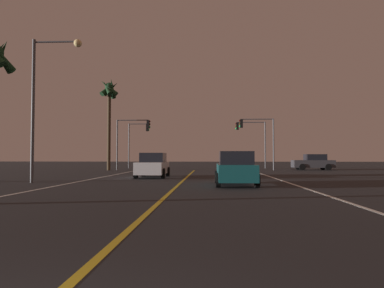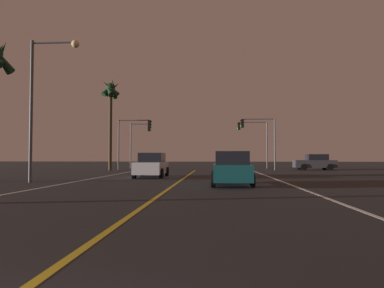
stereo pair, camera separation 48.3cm
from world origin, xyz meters
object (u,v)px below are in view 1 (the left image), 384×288
at_px(traffic_light_near_left, 133,132).
at_px(street_lamp_left_mid, 45,90).
at_px(car_crossing_side, 313,162).
at_px(traffic_light_far_right, 251,134).
at_px(traffic_light_far_left, 138,135).
at_px(car_oncoming, 153,165).
at_px(palm_tree_left_far, 109,97).
at_px(car_lead_same_lane, 235,169).
at_px(traffic_light_near_right, 257,132).

relative_size(traffic_light_near_left, street_lamp_left_mid, 0.68).
distance_m(car_crossing_side, traffic_light_far_right, 8.26).
distance_m(traffic_light_far_right, traffic_light_far_left, 13.83).
distance_m(car_oncoming, palm_tree_left_far, 15.63).
relative_size(car_oncoming, traffic_light_far_left, 0.78).
bearing_deg(car_lead_same_lane, traffic_light_far_right, -8.52).
relative_size(car_oncoming, traffic_light_near_right, 0.79).
xyz_separation_m(traffic_light_near_left, street_lamp_left_mid, (-0.90, -18.50, 1.05)).
distance_m(car_crossing_side, car_oncoming, 20.88).
xyz_separation_m(car_lead_same_lane, street_lamp_left_mid, (-10.41, 1.13, 4.29)).
bearing_deg(palm_tree_left_far, traffic_light_far_left, 73.73).
distance_m(car_lead_same_lane, car_oncoming, 8.33).
xyz_separation_m(traffic_light_near_right, traffic_light_near_left, (-13.24, -0.00, -0.03)).
xyz_separation_m(traffic_light_near_right, palm_tree_left_far, (-15.65, -0.85, 3.68)).
xyz_separation_m(car_crossing_side, car_lead_same_lane, (-9.94, -20.83, 0.00)).
bearing_deg(street_lamp_left_mid, traffic_light_far_left, 89.18).
bearing_deg(car_oncoming, palm_tree_left_far, -151.46).
bearing_deg(traffic_light_far_right, traffic_light_near_left, 22.50).
bearing_deg(car_oncoming, traffic_light_far_right, 154.24).
relative_size(traffic_light_far_right, traffic_light_far_left, 1.02).
relative_size(traffic_light_near_right, street_lamp_left_mid, 0.69).
relative_size(car_crossing_side, palm_tree_left_far, 0.44).
distance_m(traffic_light_far_right, palm_tree_left_far, 17.29).
distance_m(traffic_light_near_right, traffic_light_far_right, 5.50).
bearing_deg(palm_tree_left_far, car_crossing_side, 5.35).
xyz_separation_m(car_crossing_side, traffic_light_far_right, (-6.18, 4.31, 3.40)).
relative_size(traffic_light_far_left, palm_tree_left_far, 0.57).
bearing_deg(traffic_light_near_right, car_crossing_side, -169.13).
height_order(car_crossing_side, car_oncoming, same).
distance_m(traffic_light_far_left, palm_tree_left_far, 7.58).
distance_m(traffic_light_far_right, street_lamp_left_mid, 27.89).
xyz_separation_m(traffic_light_near_right, street_lamp_left_mid, (-14.14, -18.50, 1.02)).
relative_size(car_lead_same_lane, traffic_light_near_right, 0.79).
distance_m(car_crossing_side, traffic_light_near_left, 19.76).
height_order(traffic_light_near_left, street_lamp_left_mid, street_lamp_left_mid).
distance_m(traffic_light_near_left, street_lamp_left_mid, 18.55).
height_order(car_crossing_side, traffic_light_far_right, traffic_light_far_right).
height_order(traffic_light_far_left, palm_tree_left_far, palm_tree_left_far).
xyz_separation_m(car_lead_same_lane, traffic_light_near_left, (-9.51, 19.64, 3.24)).
bearing_deg(traffic_light_far_left, palm_tree_left_far, -106.27).
xyz_separation_m(traffic_light_far_left, street_lamp_left_mid, (-0.34, -24.00, 1.03)).
bearing_deg(car_lead_same_lane, traffic_light_far_left, 21.82).
distance_m(car_lead_same_lane, street_lamp_left_mid, 11.32).
xyz_separation_m(car_lead_same_lane, traffic_light_far_right, (3.77, 25.14, 3.40)).
height_order(car_oncoming, street_lamp_left_mid, street_lamp_left_mid).
xyz_separation_m(traffic_light_near_left, palm_tree_left_far, (-2.41, -0.85, 3.71)).
bearing_deg(palm_tree_left_far, car_lead_same_lane, -57.60).
relative_size(traffic_light_far_left, street_lamp_left_mid, 0.69).
bearing_deg(traffic_light_near_right, traffic_light_far_left, -21.74).
bearing_deg(car_oncoming, street_lamp_left_mid, -44.07).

